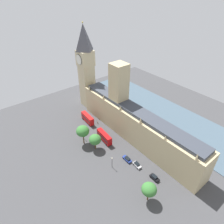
# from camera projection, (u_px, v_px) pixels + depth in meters

# --- Properties ---
(ground_plane) EXTENTS (145.61, 145.61, 0.00)m
(ground_plane) POSITION_uv_depth(u_px,v_px,m) (132.00, 139.00, 100.79)
(ground_plane) COLOR #424244
(river_thames) EXTENTS (32.76, 131.05, 0.25)m
(river_thames) POSITION_uv_depth(u_px,v_px,m) (169.00, 118.00, 116.41)
(river_thames) COLOR #475B6B
(river_thames) RESTS_ON ground
(parliament_building) EXTENTS (10.39, 75.61, 36.12)m
(parliament_building) POSITION_uv_depth(u_px,v_px,m) (134.00, 121.00, 97.54)
(parliament_building) COLOR tan
(parliament_building) RESTS_ON ground
(clock_tower) EXTENTS (8.53, 8.53, 50.39)m
(clock_tower) POSITION_uv_depth(u_px,v_px,m) (86.00, 66.00, 115.50)
(clock_tower) COLOR #CCBA8E
(clock_tower) RESTS_ON ground
(double_decker_bus_under_trees) EXTENTS (3.17, 10.63, 4.75)m
(double_decker_bus_under_trees) POSITION_uv_depth(u_px,v_px,m) (88.00, 118.00, 111.88)
(double_decker_bus_under_trees) COLOR red
(double_decker_bus_under_trees) RESTS_ON ground
(double_decker_bus_leading) EXTENTS (3.36, 10.67, 4.75)m
(double_decker_bus_leading) POSITION_uv_depth(u_px,v_px,m) (104.00, 137.00, 98.63)
(double_decker_bus_leading) COLOR #B20C0F
(double_decker_bus_leading) RESTS_ON ground
(car_blue_near_tower) EXTENTS (2.01, 4.72, 1.74)m
(car_blue_near_tower) POSITION_uv_depth(u_px,v_px,m) (127.00, 159.00, 88.56)
(car_blue_near_tower) COLOR navy
(car_blue_near_tower) RESTS_ON ground
(car_silver_opposite_hall) EXTENTS (2.30, 4.40, 1.74)m
(car_silver_opposite_hall) POSITION_uv_depth(u_px,v_px,m) (137.00, 165.00, 85.79)
(car_silver_opposite_hall) COLOR #B7B7BC
(car_silver_opposite_hall) RESTS_ON ground
(car_black_corner) EXTENTS (2.01, 4.26, 1.74)m
(car_black_corner) POSITION_uv_depth(u_px,v_px,m) (154.00, 178.00, 80.23)
(car_black_corner) COLOR black
(car_black_corner) RESTS_ON ground
(pedestrian_kerbside) EXTENTS (0.59, 0.67, 1.63)m
(pedestrian_kerbside) POSITION_uv_depth(u_px,v_px,m) (98.00, 122.00, 111.80)
(pedestrian_kerbside) COLOR gray
(pedestrian_kerbside) RESTS_ON ground
(pedestrian_trailing) EXTENTS (0.57, 0.66, 1.69)m
(pedestrian_trailing) POSITION_uv_depth(u_px,v_px,m) (88.00, 115.00, 118.17)
(pedestrian_trailing) COLOR maroon
(pedestrian_trailing) RESTS_ON ground
(plane_tree_midblock) EXTENTS (5.79, 5.79, 8.25)m
(plane_tree_midblock) POSITION_uv_depth(u_px,v_px,m) (95.00, 140.00, 92.17)
(plane_tree_midblock) COLOR brown
(plane_tree_midblock) RESTS_ON ground
(plane_tree_far_end) EXTENTS (6.34, 6.34, 10.46)m
(plane_tree_far_end) POSITION_uv_depth(u_px,v_px,m) (83.00, 131.00, 94.30)
(plane_tree_far_end) COLOR brown
(plane_tree_far_end) RESTS_ON ground
(plane_tree_by_river_gate) EXTENTS (5.55, 5.55, 8.52)m
(plane_tree_by_river_gate) POSITION_uv_depth(u_px,v_px,m) (149.00, 189.00, 69.71)
(plane_tree_by_river_gate) COLOR brown
(plane_tree_by_river_gate) RESTS_ON ground
(street_lamp_slot_10) EXTENTS (0.56, 0.56, 5.76)m
(street_lamp_slot_10) POSITION_uv_depth(u_px,v_px,m) (83.00, 132.00, 99.32)
(street_lamp_slot_10) COLOR black
(street_lamp_slot_10) RESTS_ON ground
(street_lamp_slot_11) EXTENTS (0.56, 0.56, 5.85)m
(street_lamp_slot_11) POSITION_uv_depth(u_px,v_px,m) (112.00, 161.00, 83.54)
(street_lamp_slot_11) COLOR black
(street_lamp_slot_11) RESTS_ON ground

